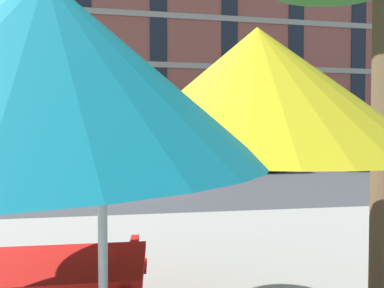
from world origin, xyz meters
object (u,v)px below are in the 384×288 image
at_px(pickup_gray, 100,152).
at_px(sedan_red, 241,153).
at_px(patio_umbrella, 102,105).
at_px(sedan_black, 372,152).

bearing_deg(pickup_gray, sedan_red, -0.00).
distance_m(pickup_gray, sedan_red, 6.82).
relative_size(pickup_gray, patio_umbrella, 1.51).
distance_m(sedan_black, patio_umbrella, 17.56).
xyz_separation_m(sedan_red, sedan_black, (7.21, 0.00, 0.00)).
relative_size(sedan_red, sedan_black, 1.00).
xyz_separation_m(pickup_gray, sedan_black, (14.03, -0.00, -0.08)).
height_order(sedan_red, sedan_black, same).
xyz_separation_m(sedan_black, patio_umbrella, (-12.08, -12.70, 1.02)).
bearing_deg(patio_umbrella, pickup_gray, 98.73).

